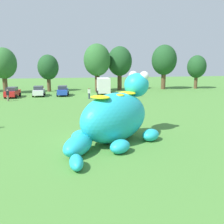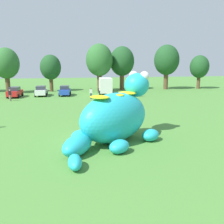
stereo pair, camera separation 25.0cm
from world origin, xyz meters
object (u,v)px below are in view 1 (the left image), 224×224
(box_truck, at_px, (103,85))
(spectator_mid_field, at_px, (137,91))
(car_blue, at_px, (63,91))
(spectator_far_side, at_px, (117,100))
(car_red, at_px, (12,92))
(car_white, at_px, (39,91))
(spectator_wandering, at_px, (89,93))
(giant_inflatable_creature, at_px, (115,117))
(spectator_by_cars, at_px, (8,95))

(box_truck, height_order, spectator_mid_field, box_truck)
(car_blue, xyz_separation_m, spectator_far_side, (6.68, -12.53, -0.01))
(car_blue, bearing_deg, car_red, -175.45)
(box_truck, bearing_deg, car_red, -175.29)
(car_white, height_order, spectator_mid_field, car_white)
(box_truck, height_order, spectator_wandering, box_truck)
(giant_inflatable_creature, height_order, car_white, giant_inflatable_creature)
(giant_inflatable_creature, height_order, box_truck, giant_inflatable_creature)
(spectator_wandering, bearing_deg, spectator_far_side, -70.51)
(car_red, bearing_deg, spectator_far_side, -38.74)
(giant_inflatable_creature, relative_size, spectator_wandering, 5.00)
(car_white, height_order, spectator_far_side, car_white)
(spectator_wandering, distance_m, spectator_far_side, 8.16)
(spectator_by_cars, bearing_deg, spectator_wandering, -0.15)
(spectator_wandering, relative_size, spectator_far_side, 1.00)
(giant_inflatable_creature, xyz_separation_m, spectator_by_cars, (-11.17, 22.07, -0.95))
(car_red, xyz_separation_m, spectator_far_side, (14.81, -11.88, -0.01))
(car_blue, xyz_separation_m, spectator_wandering, (3.96, -4.84, -0.01))
(giant_inflatable_creature, relative_size, spectator_by_cars, 5.00)
(car_red, relative_size, car_white, 1.03)
(spectator_wandering, bearing_deg, spectator_by_cars, 179.85)
(car_white, xyz_separation_m, box_truck, (11.23, 0.35, 0.74))
(car_blue, bearing_deg, spectator_by_cars, -149.27)
(car_blue, bearing_deg, spectator_mid_field, -17.43)
(box_truck, bearing_deg, spectator_by_cars, -160.47)
(car_white, xyz_separation_m, spectator_far_side, (10.70, -12.80, -0.01))
(car_white, distance_m, spectator_far_side, 16.68)
(car_red, relative_size, spectator_by_cars, 2.49)
(giant_inflatable_creature, relative_size, car_blue, 2.02)
(car_white, bearing_deg, spectator_mid_field, -14.21)
(spectator_mid_field, relative_size, spectator_by_cars, 1.00)
(car_red, distance_m, spectator_mid_field, 20.64)
(box_truck, distance_m, spectator_wandering, 6.39)
(box_truck, bearing_deg, giant_inflatable_creature, -98.53)
(giant_inflatable_creature, xyz_separation_m, spectator_far_side, (3.60, 14.35, -0.95))
(car_blue, height_order, box_truck, box_truck)
(spectator_by_cars, height_order, spectator_wandering, same)
(car_white, distance_m, spectator_mid_field, 16.79)
(box_truck, bearing_deg, spectator_mid_field, -41.48)
(giant_inflatable_creature, xyz_separation_m, car_red, (-11.21, 26.23, -0.94))
(spectator_by_cars, xyz_separation_m, spectator_far_side, (14.77, -7.72, 0.00))
(car_white, bearing_deg, giant_inflatable_creature, -75.34)
(spectator_mid_field, bearing_deg, spectator_by_cars, -177.31)
(giant_inflatable_creature, height_order, car_blue, giant_inflatable_creature)
(car_blue, distance_m, spectator_mid_field, 12.85)
(giant_inflatable_creature, bearing_deg, box_truck, 81.47)
(car_red, bearing_deg, car_blue, 4.55)
(car_red, relative_size, car_blue, 1.00)
(giant_inflatable_creature, distance_m, spectator_far_side, 14.82)
(car_white, height_order, spectator_by_cars, car_white)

